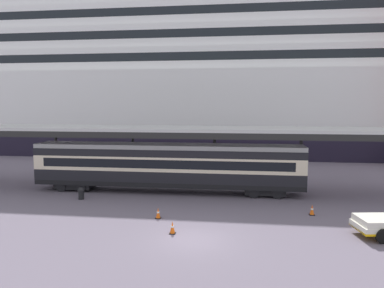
% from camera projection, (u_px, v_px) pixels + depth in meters
% --- Properties ---
extents(ground_plane, '(400.00, 400.00, 0.00)m').
position_uv_depth(ground_plane, '(194.00, 240.00, 20.19)').
color(ground_plane, slate).
extents(cruise_ship, '(125.15, 29.49, 39.71)m').
position_uv_depth(cruise_ship, '(267.00, 65.00, 61.32)').
color(cruise_ship, black).
rests_on(cruise_ship, ground).
extents(platform_canopy, '(45.52, 5.19, 5.49)m').
position_uv_depth(platform_canopy, '(168.00, 130.00, 31.13)').
color(platform_canopy, '#BDBDBD').
rests_on(platform_canopy, ground).
extents(train_carriage, '(22.56, 2.81, 4.11)m').
position_uv_depth(train_carriage, '(167.00, 165.00, 31.03)').
color(train_carriage, black).
rests_on(train_carriage, ground).
extents(traffic_cone_near, '(0.36, 0.36, 0.72)m').
position_uv_depth(traffic_cone_near, '(312.00, 210.00, 24.73)').
color(traffic_cone_near, black).
rests_on(traffic_cone_near, ground).
extents(traffic_cone_mid, '(0.36, 0.36, 0.71)m').
position_uv_depth(traffic_cone_mid, '(158.00, 213.00, 23.99)').
color(traffic_cone_mid, black).
rests_on(traffic_cone_mid, ground).
extents(traffic_cone_far, '(0.36, 0.36, 0.74)m').
position_uv_depth(traffic_cone_far, '(172.00, 228.00, 21.15)').
color(traffic_cone_far, black).
rests_on(traffic_cone_far, ground).
extents(quay_bollard, '(0.48, 0.48, 0.96)m').
position_uv_depth(quay_bollard, '(81.00, 193.00, 28.83)').
color(quay_bollard, black).
rests_on(quay_bollard, ground).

